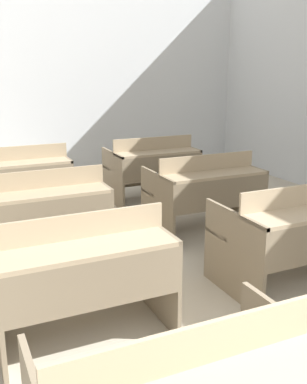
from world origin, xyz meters
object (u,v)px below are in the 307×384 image
Objects in this scene: bench_third_left at (44,212)px; bench_back_right at (152,166)px; bench_second_right at (294,232)px; bench_third_right at (205,191)px; bench_second_left at (81,270)px; bench_back_left at (20,179)px.

bench_third_left and bench_back_right have the same top height.
bench_third_right is (0.01, 1.37, 0.00)m from bench_second_right.
bench_second_left and bench_back_left have the same top height.
bench_second_right is 1.37m from bench_third_right.
bench_second_right is 1.00× the size of bench_third_left.
bench_second_left is 1.00× the size of bench_back_right.
bench_second_left and bench_third_right have the same top height.
bench_back_right is at bearing -0.75° from bench_back_left.
bench_second_right is (1.72, -0.03, 0.00)m from bench_second_left.
bench_third_left is 1.00× the size of bench_back_left.
bench_second_right is 1.00× the size of bench_third_right.
bench_back_right is (1.69, -0.02, 0.00)m from bench_back_left.
bench_second_left is 3.18m from bench_back_right.
bench_third_left and bench_third_right have the same top height.
bench_back_left is (0.03, 2.70, 0.00)m from bench_second_left.
bench_back_left and bench_back_right have the same top height.
bench_second_left is 1.00× the size of bench_back_left.
bench_third_right is at bearing 89.67° from bench_second_right.
bench_second_right and bench_third_right have the same top height.
bench_third_left is 1.00× the size of bench_back_right.
bench_back_right is (1.72, 2.67, 0.00)m from bench_second_left.
bench_second_right is 1.00× the size of bench_back_right.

